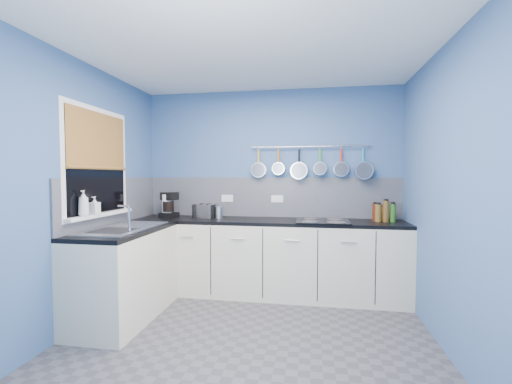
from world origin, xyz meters
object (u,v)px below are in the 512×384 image
(paper_towel, at_px, (167,206))
(toaster, at_px, (205,211))
(canister, at_px, (219,212))
(soap_bottle_b, at_px, (95,205))
(coffee_maker, at_px, (169,205))
(hob, at_px, (323,221))
(soap_bottle_a, at_px, (84,203))

(paper_towel, bearing_deg, toaster, 2.03)
(canister, bearing_deg, paper_towel, -179.26)
(soap_bottle_b, relative_size, coffee_maker, 0.55)
(soap_bottle_b, height_order, toaster, soap_bottle_b)
(soap_bottle_b, xyz_separation_m, hob, (2.19, 0.97, -0.23))
(paper_towel, height_order, canister, paper_towel)
(soap_bottle_a, distance_m, toaster, 1.46)
(toaster, height_order, hob, toaster)
(soap_bottle_a, height_order, soap_bottle_b, soap_bottle_a)
(hob, bearing_deg, paper_towel, 177.03)
(coffee_maker, distance_m, hob, 1.91)
(paper_towel, bearing_deg, soap_bottle_b, -103.52)
(paper_towel, relative_size, coffee_maker, 0.92)
(paper_towel, bearing_deg, hob, -2.97)
(soap_bottle_b, height_order, coffee_maker, soap_bottle_b)
(soap_bottle_a, height_order, hob, soap_bottle_a)
(soap_bottle_b, relative_size, hob, 0.29)
(soap_bottle_a, xyz_separation_m, coffee_maker, (0.28, 1.23, -0.11))
(coffee_maker, bearing_deg, soap_bottle_a, -86.60)
(coffee_maker, height_order, canister, coffee_maker)
(soap_bottle_b, bearing_deg, paper_towel, 76.48)
(canister, relative_size, hob, 0.24)
(soap_bottle_b, height_order, canister, soap_bottle_b)
(soap_bottle_a, xyz_separation_m, paper_towel, (0.26, 1.22, -0.13))
(paper_towel, height_order, coffee_maker, coffee_maker)
(soap_bottle_b, relative_size, canister, 1.21)
(soap_bottle_a, distance_m, hob, 2.47)
(soap_bottle_b, distance_m, coffee_maker, 1.11)
(toaster, distance_m, canister, 0.19)
(coffee_maker, relative_size, toaster, 1.21)
(toaster, bearing_deg, coffee_maker, -159.26)
(paper_towel, distance_m, canister, 0.68)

